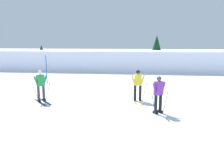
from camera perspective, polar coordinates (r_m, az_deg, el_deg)
ground_plane at (r=9.28m, az=-9.33°, el=-9.67°), size 120.00×120.00×0.00m
far_snow_ridge at (r=27.54m, az=1.50°, el=6.25°), size 80.00×8.39×2.18m
skier_green at (r=12.69m, az=-17.56°, el=-0.05°), size 1.38×1.40×1.71m
skier_yellow at (r=12.35m, az=6.50°, el=0.10°), size 1.00×1.63×1.71m
skier_purple at (r=10.29m, az=11.64°, el=-2.41°), size 1.28×1.48×1.71m
trail_marker_pole at (r=18.36m, az=-16.17°, el=3.59°), size 0.07×0.07×2.16m
conifer_far_left at (r=29.79m, az=-17.27°, el=7.19°), size 1.61×1.61×2.77m
conifer_far_right at (r=28.36m, az=11.14°, el=8.85°), size 1.84×1.84×3.97m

